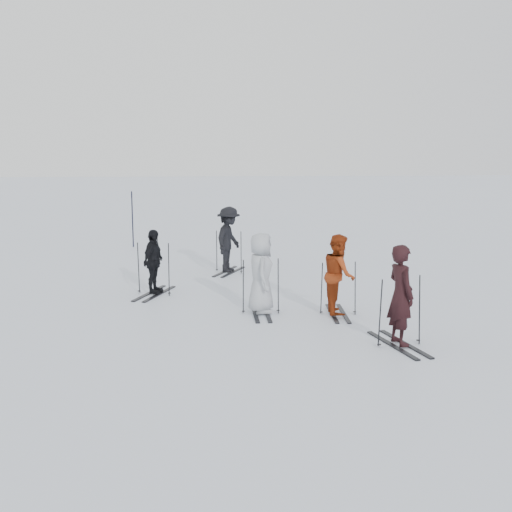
{
  "coord_description": "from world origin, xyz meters",
  "views": [
    {
      "loc": [
        -1.09,
        -14.37,
        3.71
      ],
      "look_at": [
        0.0,
        1.0,
        1.0
      ],
      "focal_mm": 45.0,
      "sensor_mm": 36.0,
      "label": 1
    }
  ],
  "objects_px": {
    "piste_marker": "(132,219)",
    "skier_grey": "(261,274)",
    "skier_uphill_far": "(229,240)",
    "skier_red": "(339,275)",
    "skier_near_dark": "(401,296)",
    "skier_uphill_left": "(153,263)"
  },
  "relations": [
    {
      "from": "skier_red",
      "to": "skier_near_dark",
      "type": "bearing_deg",
      "value": -160.24
    },
    {
      "from": "skier_grey",
      "to": "skier_uphill_left",
      "type": "relative_size",
      "value": 1.11
    },
    {
      "from": "skier_near_dark",
      "to": "skier_red",
      "type": "bearing_deg",
      "value": 3.19
    },
    {
      "from": "skier_uphill_far",
      "to": "piste_marker",
      "type": "bearing_deg",
      "value": 58.84
    },
    {
      "from": "skier_red",
      "to": "piste_marker",
      "type": "height_order",
      "value": "piste_marker"
    },
    {
      "from": "piste_marker",
      "to": "skier_uphill_left",
      "type": "bearing_deg",
      "value": -79.53
    },
    {
      "from": "skier_red",
      "to": "skier_grey",
      "type": "distance_m",
      "value": 1.7
    },
    {
      "from": "skier_uphill_left",
      "to": "skier_uphill_far",
      "type": "distance_m",
      "value": 3.29
    },
    {
      "from": "piste_marker",
      "to": "skier_grey",
      "type": "bearing_deg",
      "value": -67.71
    },
    {
      "from": "skier_red",
      "to": "piste_marker",
      "type": "distance_m",
      "value": 11.22
    },
    {
      "from": "skier_grey",
      "to": "piste_marker",
      "type": "bearing_deg",
      "value": 21.93
    },
    {
      "from": "skier_uphill_left",
      "to": "skier_uphill_far",
      "type": "height_order",
      "value": "skier_uphill_far"
    },
    {
      "from": "skier_uphill_left",
      "to": "skier_grey",
      "type": "bearing_deg",
      "value": -108.17
    },
    {
      "from": "skier_red",
      "to": "skier_grey",
      "type": "xyz_separation_m",
      "value": [
        -1.69,
        0.2,
        0.01
      ]
    },
    {
      "from": "skier_uphill_left",
      "to": "skier_uphill_far",
      "type": "xyz_separation_m",
      "value": [
        1.94,
        2.65,
        0.15
      ]
    },
    {
      "from": "skier_uphill_left",
      "to": "piste_marker",
      "type": "relative_size",
      "value": 0.79
    },
    {
      "from": "skier_uphill_far",
      "to": "skier_red",
      "type": "bearing_deg",
      "value": -130.53
    },
    {
      "from": "skier_uphill_left",
      "to": "piste_marker",
      "type": "bearing_deg",
      "value": 30.84
    },
    {
      "from": "skier_near_dark",
      "to": "skier_uphill_far",
      "type": "distance_m",
      "value": 7.72
    },
    {
      "from": "skier_near_dark",
      "to": "skier_grey",
      "type": "bearing_deg",
      "value": 30.15
    },
    {
      "from": "skier_uphill_left",
      "to": "skier_red",
      "type": "bearing_deg",
      "value": -97.25
    },
    {
      "from": "skier_red",
      "to": "skier_uphill_left",
      "type": "bearing_deg",
      "value": 65.11
    }
  ]
}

